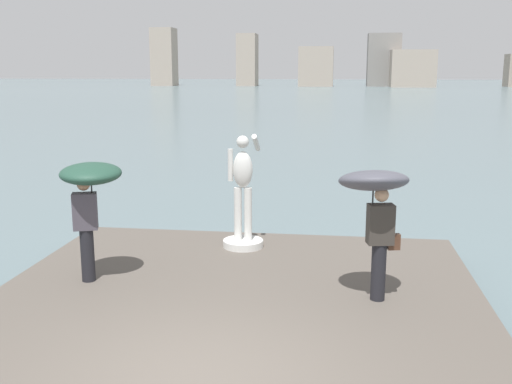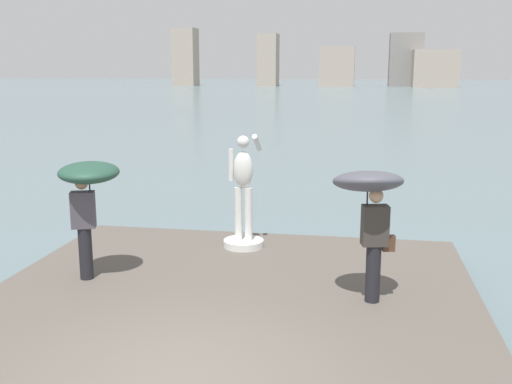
# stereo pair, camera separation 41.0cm
# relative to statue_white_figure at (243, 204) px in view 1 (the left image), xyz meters

# --- Properties ---
(ground_plane) EXTENTS (400.00, 400.00, 0.00)m
(ground_plane) POSITION_rel_statue_white_figure_xyz_m (0.28, 34.87, -1.26)
(ground_plane) COLOR slate
(pier) EXTENTS (7.64, 9.16, 0.40)m
(pier) POSITION_rel_statue_white_figure_xyz_m (0.28, -3.55, -1.06)
(pier) COLOR #564F47
(pier) RESTS_ON ground
(statue_white_figure) EXTENTS (0.79, 0.96, 2.23)m
(statue_white_figure) POSITION_rel_statue_white_figure_xyz_m (0.00, 0.00, 0.00)
(statue_white_figure) COLOR silver
(statue_white_figure) RESTS_ON pier
(onlooker_left) EXTENTS (1.25, 1.26, 1.98)m
(onlooker_left) POSITION_rel_statue_white_figure_xyz_m (-2.15, -2.19, 0.71)
(onlooker_left) COLOR black
(onlooker_left) RESTS_ON pier
(onlooker_right) EXTENTS (1.22, 1.25, 2.07)m
(onlooker_right) POSITION_rel_statue_white_figure_xyz_m (2.36, -2.43, 0.74)
(onlooker_right) COLOR black
(onlooker_right) RESTS_ON pier
(distant_skyline) EXTENTS (88.12, 12.39, 13.55)m
(distant_skyline) POSITION_rel_statue_white_figure_xyz_m (0.45, 130.65, 3.96)
(distant_skyline) COLOR #A89989
(distant_skyline) RESTS_ON ground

